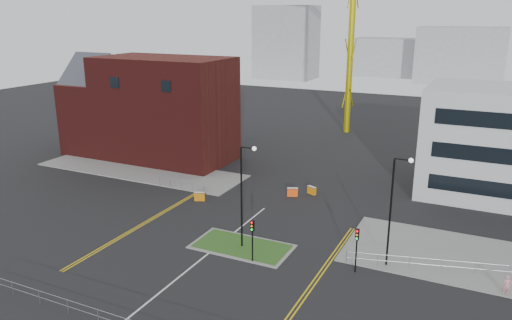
% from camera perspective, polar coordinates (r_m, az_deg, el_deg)
% --- Properties ---
extents(ground, '(200.00, 200.00, 0.00)m').
position_cam_1_polar(ground, '(38.93, -9.89, -13.90)').
color(ground, black).
rests_on(ground, ground).
extents(pavement_left, '(28.00, 8.00, 0.12)m').
position_cam_1_polar(pavement_left, '(66.28, -13.08, -1.11)').
color(pavement_left, slate).
rests_on(pavement_left, ground).
extents(pavement_right, '(24.00, 10.00, 0.12)m').
position_cam_1_polar(pavement_right, '(45.41, 25.77, -10.69)').
color(pavement_right, slate).
rests_on(pavement_right, ground).
extents(island_kerb, '(8.60, 4.60, 0.08)m').
position_cam_1_polar(island_kerb, '(43.97, -1.62, -9.86)').
color(island_kerb, slate).
rests_on(island_kerb, ground).
extents(grass_island, '(8.00, 4.00, 0.12)m').
position_cam_1_polar(grass_island, '(43.97, -1.62, -9.83)').
color(grass_island, '#26521B').
rests_on(grass_island, ground).
extents(brick_building, '(24.20, 10.07, 14.24)m').
position_cam_1_polar(brick_building, '(71.05, -12.31, 5.75)').
color(brick_building, '#431210').
rests_on(brick_building, ground).
extents(streetlamp_island, '(1.46, 0.36, 9.18)m').
position_cam_1_polar(streetlamp_island, '(41.79, -1.41, -3.29)').
color(streetlamp_island, black).
rests_on(streetlamp_island, ground).
extents(streetlamp_right_near, '(1.46, 0.36, 9.18)m').
position_cam_1_polar(streetlamp_right_near, '(40.04, 15.49, -4.80)').
color(streetlamp_right_near, black).
rests_on(streetlamp_right_near, ground).
extents(traffic_light_island, '(0.28, 0.33, 3.65)m').
position_cam_1_polar(traffic_light_island, '(40.45, -0.43, -8.33)').
color(traffic_light_island, black).
rests_on(traffic_light_island, ground).
extents(traffic_light_right, '(0.28, 0.33, 3.65)m').
position_cam_1_polar(traffic_light_right, '(39.71, 11.45, -9.17)').
color(traffic_light_right, black).
rests_on(traffic_light_right, ground).
extents(railing_front, '(24.05, 0.05, 1.10)m').
position_cam_1_polar(railing_front, '(34.61, -15.94, -17.01)').
color(railing_front, gray).
rests_on(railing_front, ground).
extents(railing_left, '(6.05, 0.05, 1.10)m').
position_cam_1_polar(railing_left, '(57.87, -8.57, -2.71)').
color(railing_left, gray).
rests_on(railing_left, ground).
extents(railing_right, '(19.05, 5.05, 1.10)m').
position_cam_1_polar(railing_right, '(42.81, 23.81, -11.02)').
color(railing_right, gray).
rests_on(railing_right, ground).
extents(centre_line, '(0.15, 30.00, 0.01)m').
position_cam_1_polar(centre_line, '(40.34, -8.22, -12.66)').
color(centre_line, silver).
rests_on(centre_line, ground).
extents(yellow_left_a, '(0.12, 24.00, 0.01)m').
position_cam_1_polar(yellow_left_a, '(50.99, -11.70, -6.44)').
color(yellow_left_a, gold).
rests_on(yellow_left_a, ground).
extents(yellow_left_b, '(0.12, 24.00, 0.01)m').
position_cam_1_polar(yellow_left_b, '(50.82, -11.43, -6.50)').
color(yellow_left_b, gold).
rests_on(yellow_left_b, ground).
extents(yellow_right_a, '(0.12, 20.00, 0.01)m').
position_cam_1_polar(yellow_right_a, '(39.78, 6.92, -13.05)').
color(yellow_right_a, gold).
rests_on(yellow_right_a, ground).
extents(yellow_right_b, '(0.12, 20.00, 0.01)m').
position_cam_1_polar(yellow_right_b, '(39.70, 7.34, -13.13)').
color(yellow_right_b, gold).
rests_on(yellow_right_b, ground).
extents(skyline_a, '(18.00, 12.00, 22.00)m').
position_cam_1_polar(skyline_a, '(159.09, 3.48, 13.27)').
color(skyline_a, gray).
rests_on(skyline_a, ground).
extents(skyline_b, '(24.00, 12.00, 16.00)m').
position_cam_1_polar(skyline_b, '(157.77, 22.32, 10.99)').
color(skyline_b, gray).
rests_on(skyline_b, ground).
extents(skyline_d, '(30.00, 12.00, 12.00)m').
position_cam_1_polar(skyline_d, '(169.92, 16.35, 11.16)').
color(skyline_d, gray).
rests_on(skyline_d, ground).
extents(pedestrian, '(0.67, 0.54, 1.59)m').
position_cam_1_polar(pedestrian, '(40.91, 26.75, -12.69)').
color(pedestrian, pink).
rests_on(pedestrian, ground).
extents(barrier_left, '(1.20, 0.81, 0.96)m').
position_cam_1_polar(barrier_left, '(54.43, -6.46, -4.12)').
color(barrier_left, '#C36F0A').
rests_on(barrier_left, ground).
extents(barrier_mid, '(1.13, 0.77, 0.90)m').
position_cam_1_polar(barrier_mid, '(56.36, 6.39, -3.42)').
color(barrier_mid, orange).
rests_on(barrier_mid, ground).
extents(barrier_right, '(1.22, 0.83, 0.98)m').
position_cam_1_polar(barrier_right, '(55.48, 4.19, -3.64)').
color(barrier_right, '#FF4D0E').
rests_on(barrier_right, ground).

